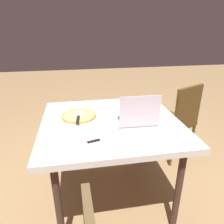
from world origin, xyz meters
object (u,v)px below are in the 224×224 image
Objects in this scene: pizza_plate at (133,104)px; table_knife at (99,140)px; laptop at (137,117)px; pizza_tray at (79,116)px; dining_table at (111,128)px; chair_far at (178,118)px.

pizza_plate is 1.16× the size of table_knife.
pizza_plate is at bearing -33.39° from table_knife.
pizza_tray is at bearing 66.72° from laptop.
pizza_plate is at bearing -40.40° from dining_table.
pizza_plate is 0.68m from chair_far.
chair_far is (0.58, -0.67, -0.32)m from laptop.
laptop is at bearing -57.89° from table_knife.
table_knife is (-0.40, -0.12, -0.01)m from pizza_tray.
pizza_tray is 1.22m from chair_far.
pizza_plate reaches higher than dining_table.
chair_far reaches higher than table_knife.
laptop is 1.53× the size of table_knife.
chair_far is at bearing -71.00° from pizza_tray.
dining_table is at bearing 65.69° from laptop.
dining_table is 0.29m from pizza_tray.
dining_table is at bearing -24.25° from table_knife.
table_knife is 0.23× the size of chair_far.
laptop is 0.96× the size of pizza_tray.
table_knife is 1.30m from chair_far.
laptop is 0.41m from pizza_plate.
pizza_tray reaches higher than dining_table.
pizza_tray is 0.42m from table_knife.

